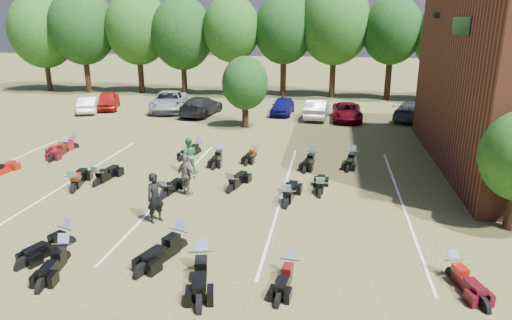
% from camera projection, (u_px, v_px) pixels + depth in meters
% --- Properties ---
extents(ground, '(160.00, 160.00, 0.00)m').
position_uv_depth(ground, '(221.00, 220.00, 17.29)').
color(ground, brown).
rests_on(ground, ground).
extents(car_0, '(3.08, 4.59, 1.45)m').
position_uv_depth(car_0, '(108.00, 101.00, 38.51)').
color(car_0, maroon).
rests_on(car_0, ground).
extents(car_1, '(2.58, 4.16, 1.29)m').
position_uv_depth(car_1, '(90.00, 104.00, 37.19)').
color(car_1, white).
rests_on(car_1, ground).
extents(car_2, '(3.85, 6.22, 1.61)m').
position_uv_depth(car_2, '(169.00, 101.00, 37.67)').
color(car_2, gray).
rests_on(car_2, ground).
extents(car_3, '(2.70, 5.33, 1.48)m').
position_uv_depth(car_3, '(201.00, 106.00, 36.04)').
color(car_3, black).
rests_on(car_3, ground).
extents(car_4, '(1.78, 4.04, 1.35)m').
position_uv_depth(car_4, '(283.00, 106.00, 36.34)').
color(car_4, '#0B0C50').
rests_on(car_4, ground).
extents(car_5, '(1.88, 4.61, 1.49)m').
position_uv_depth(car_5, '(317.00, 109.00, 34.93)').
color(car_5, beige).
rests_on(car_5, ground).
extents(car_6, '(2.21, 4.65, 1.28)m').
position_uv_depth(car_6, '(347.00, 112.00, 34.24)').
color(car_6, '#5C0510').
rests_on(car_6, ground).
extents(car_7, '(3.94, 5.42, 1.46)m').
position_uv_depth(car_7, '(414.00, 111.00, 34.25)').
color(car_7, '#3A3B3F').
rests_on(car_7, ground).
extents(person_black, '(0.80, 0.83, 1.91)m').
position_uv_depth(person_black, '(155.00, 198.00, 16.90)').
color(person_black, black).
rests_on(person_black, ground).
extents(person_green, '(1.00, 0.85, 1.79)m').
position_uv_depth(person_green, '(188.00, 155.00, 22.39)').
color(person_green, '#296E3F').
rests_on(person_green, ground).
extents(person_grey, '(1.13, 0.93, 1.80)m').
position_uv_depth(person_grey, '(187.00, 175.00, 19.55)').
color(person_grey, '#615A53').
rests_on(person_grey, ground).
extents(motorcycle_1, '(1.41, 2.38, 1.26)m').
position_uv_depth(motorcycle_1, '(67.00, 245.00, 15.37)').
color(motorcycle_1, black).
rests_on(motorcycle_1, ground).
extents(motorcycle_2, '(1.02, 2.27, 1.22)m').
position_uv_depth(motorcycle_2, '(65.00, 261.00, 14.37)').
color(motorcycle_2, black).
rests_on(motorcycle_2, ground).
extents(motorcycle_3, '(1.36, 2.61, 1.39)m').
position_uv_depth(motorcycle_3, '(202.00, 272.00, 13.74)').
color(motorcycle_3, black).
rests_on(motorcycle_3, ground).
extents(motorcycle_4, '(1.58, 2.64, 1.40)m').
position_uv_depth(motorcycle_4, '(179.00, 249.00, 15.11)').
color(motorcycle_4, black).
rests_on(motorcycle_4, ground).
extents(motorcycle_5, '(0.87, 2.06, 1.12)m').
position_uv_depth(motorcycle_5, '(289.00, 276.00, 13.52)').
color(motorcycle_5, black).
rests_on(motorcycle_5, ground).
extents(motorcycle_6, '(1.24, 2.23, 1.19)m').
position_uv_depth(motorcycle_6, '(452.00, 277.00, 13.46)').
color(motorcycle_6, '#3E0811').
rests_on(motorcycle_6, ground).
extents(motorcycle_8, '(1.40, 2.63, 1.40)m').
position_uv_depth(motorcycle_8, '(74.00, 191.00, 20.20)').
color(motorcycle_8, black).
rests_on(motorcycle_8, ground).
extents(motorcycle_9, '(1.01, 2.40, 1.30)m').
position_uv_depth(motorcycle_9, '(98.00, 185.00, 20.93)').
color(motorcycle_9, black).
rests_on(motorcycle_9, ground).
extents(motorcycle_10, '(0.98, 2.12, 1.13)m').
position_uv_depth(motorcycle_10, '(165.00, 198.00, 19.47)').
color(motorcycle_10, black).
rests_on(motorcycle_10, ground).
extents(motorcycle_11, '(1.19, 2.39, 1.27)m').
position_uv_depth(motorcycle_11, '(231.00, 192.00, 20.15)').
color(motorcycle_11, black).
rests_on(motorcycle_11, ground).
extents(motorcycle_12, '(0.75, 2.23, 1.24)m').
position_uv_depth(motorcycle_12, '(320.00, 196.00, 19.65)').
color(motorcycle_12, black).
rests_on(motorcycle_12, ground).
extents(motorcycle_13, '(1.02, 2.55, 1.39)m').
position_uv_depth(motorcycle_13, '(286.00, 206.00, 18.57)').
color(motorcycle_13, black).
rests_on(motorcycle_13, ground).
extents(motorcycle_14, '(0.98, 2.33, 1.26)m').
position_uv_depth(motorcycle_14, '(66.00, 153.00, 26.02)').
color(motorcycle_14, '#40090F').
rests_on(motorcycle_14, ground).
extents(motorcycle_15, '(1.41, 2.49, 1.33)m').
position_uv_depth(motorcycle_15, '(74.00, 149.00, 26.85)').
color(motorcycle_15, maroon).
rests_on(motorcycle_15, ground).
extents(motorcycle_16, '(1.26, 2.32, 1.23)m').
position_uv_depth(motorcycle_16, '(198.00, 153.00, 25.98)').
color(motorcycle_16, black).
rests_on(motorcycle_16, ground).
extents(motorcycle_17, '(0.88, 2.17, 1.18)m').
position_uv_depth(motorcycle_17, '(254.00, 157.00, 25.25)').
color(motorcycle_17, black).
rests_on(motorcycle_17, ground).
extents(motorcycle_18, '(0.79, 2.25, 1.24)m').
position_uv_depth(motorcycle_18, '(220.00, 160.00, 24.75)').
color(motorcycle_18, black).
rests_on(motorcycle_18, ground).
extents(motorcycle_19, '(1.10, 2.33, 1.25)m').
position_uv_depth(motorcycle_19, '(312.00, 163.00, 24.15)').
color(motorcycle_19, black).
rests_on(motorcycle_19, ground).
extents(motorcycle_20, '(1.06, 2.31, 1.24)m').
position_uv_depth(motorcycle_20, '(352.00, 162.00, 24.29)').
color(motorcycle_20, black).
rests_on(motorcycle_20, ground).
extents(tree_line, '(56.00, 6.00, 9.79)m').
position_uv_depth(tree_line, '(282.00, 30.00, 42.92)').
color(tree_line, black).
rests_on(tree_line, ground).
extents(young_tree_midfield, '(3.20, 3.20, 4.70)m').
position_uv_depth(young_tree_midfield, '(245.00, 83.00, 31.30)').
color(young_tree_midfield, black).
rests_on(young_tree_midfield, ground).
extents(parking_lines, '(20.10, 14.00, 0.01)m').
position_uv_depth(parking_lines, '(172.00, 188.00, 20.59)').
color(parking_lines, silver).
rests_on(parking_lines, ground).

